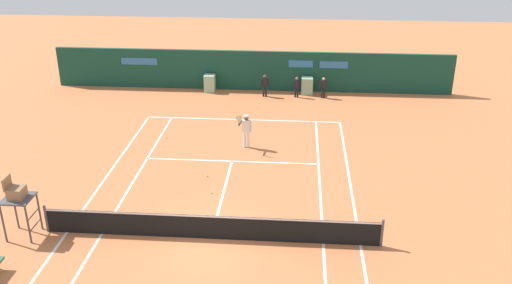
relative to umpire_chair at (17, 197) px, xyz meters
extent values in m
plane|color=#C67042|center=(6.75, 0.31, -1.58)|extent=(80.00, 80.00, 0.00)
cube|color=white|center=(6.75, 12.01, -1.57)|extent=(10.60, 0.10, 0.01)
cube|color=white|center=(1.45, 0.31, -1.57)|extent=(0.10, 23.40, 0.01)
cube|color=white|center=(2.75, 0.31, -1.57)|extent=(0.10, 23.40, 0.01)
cube|color=white|center=(10.75, 0.31, -1.57)|extent=(0.10, 23.40, 0.01)
cube|color=white|center=(12.05, 0.31, -1.57)|extent=(0.10, 23.40, 0.01)
cube|color=white|center=(6.75, 6.71, -1.57)|extent=(8.00, 0.10, 0.01)
cube|color=white|center=(6.75, 3.51, -1.57)|extent=(0.10, 6.40, 0.01)
cube|color=white|center=(6.75, 11.86, -1.57)|extent=(0.10, 0.24, 0.01)
cylinder|color=#4C4C51|center=(0.75, 0.31, -1.04)|extent=(0.10, 0.10, 1.07)
cylinder|color=#4C4C51|center=(12.75, 0.31, -1.04)|extent=(0.10, 0.10, 1.07)
cube|color=black|center=(6.75, 0.31, -1.10)|extent=(12.00, 0.03, 0.95)
cube|color=white|center=(6.75, 0.31, -0.66)|extent=(12.00, 0.04, 0.06)
cube|color=#144233|center=(6.75, 17.31, -0.32)|extent=(25.00, 0.24, 2.51)
cube|color=#2D6BA8|center=(11.88, 17.17, 0.21)|extent=(1.75, 0.02, 0.44)
cube|color=#2D6BA8|center=(9.84, 17.17, 0.22)|extent=(1.50, 0.02, 0.44)
cube|color=#2D6BA8|center=(-0.38, 17.17, 0.16)|extent=(2.32, 0.02, 0.44)
cube|color=#8CB793|center=(4.17, 16.76, -1.04)|extent=(0.66, 0.70, 1.07)
cube|color=#8CB793|center=(10.28, 16.76, -1.05)|extent=(0.70, 0.70, 1.05)
cylinder|color=#47474C|center=(0.46, 0.45, -0.83)|extent=(0.07, 0.07, 1.50)
cylinder|color=#47474C|center=(0.46, -0.45, -0.83)|extent=(0.07, 0.07, 1.50)
cylinder|color=#47474C|center=(-0.44, 0.45, -0.83)|extent=(0.07, 0.07, 1.50)
cylinder|color=#47474C|center=(-0.44, -0.45, -0.83)|extent=(0.07, 0.07, 1.50)
cylinder|color=#47474C|center=(0.46, 0.00, -1.13)|extent=(0.04, 0.81, 0.04)
cylinder|color=#47474C|center=(0.46, 0.00, -0.68)|extent=(0.04, 0.81, 0.04)
cube|color=#47474C|center=(0.01, 0.00, -0.05)|extent=(1.00, 1.00, 0.06)
cube|color=olive|center=(0.01, 0.00, 0.18)|extent=(0.52, 0.56, 0.40)
cube|color=olive|center=(-0.28, 0.00, 0.56)|extent=(0.06, 0.56, 0.45)
cylinder|color=white|center=(7.36, 8.33, -1.16)|extent=(0.14, 0.14, 0.84)
cylinder|color=white|center=(7.18, 8.35, -1.16)|extent=(0.14, 0.14, 0.84)
cube|color=white|center=(7.27, 8.34, -0.44)|extent=(0.40, 0.25, 0.59)
sphere|color=brown|center=(7.27, 8.34, -0.03)|extent=(0.23, 0.23, 0.23)
cylinder|color=white|center=(7.27, 8.34, 0.05)|extent=(0.22, 0.22, 0.06)
cylinder|color=white|center=(7.50, 8.32, -0.48)|extent=(0.09, 0.09, 0.57)
cylinder|color=brown|center=(7.01, 8.09, -0.20)|extent=(0.15, 0.57, 0.09)
cylinder|color=black|center=(6.98, 7.81, -0.09)|extent=(0.03, 0.03, 0.22)
torus|color=yellow|center=(6.98, 7.81, 0.16)|extent=(0.30, 0.06, 0.30)
cylinder|color=silver|center=(6.98, 7.81, 0.16)|extent=(0.26, 0.03, 0.26)
cylinder|color=black|center=(11.33, 16.06, -1.25)|extent=(0.11, 0.11, 0.66)
cylinder|color=black|center=(11.18, 16.03, -1.25)|extent=(0.11, 0.11, 0.66)
cube|color=black|center=(11.25, 16.04, -0.69)|extent=(0.32, 0.21, 0.46)
sphere|color=tan|center=(11.25, 16.04, -0.37)|extent=(0.18, 0.18, 0.18)
cylinder|color=black|center=(11.43, 16.07, -0.72)|extent=(0.07, 0.07, 0.44)
cylinder|color=black|center=(11.07, 16.01, -0.72)|extent=(0.07, 0.07, 0.44)
cylinder|color=black|center=(9.70, 16.04, -1.25)|extent=(0.11, 0.11, 0.65)
cylinder|color=black|center=(9.56, 16.04, -1.25)|extent=(0.11, 0.11, 0.65)
cube|color=black|center=(9.63, 16.04, -0.70)|extent=(0.30, 0.17, 0.45)
sphere|color=#8C664C|center=(9.63, 16.04, -0.38)|extent=(0.18, 0.18, 0.18)
cylinder|color=black|center=(9.81, 16.04, -0.73)|extent=(0.07, 0.07, 0.44)
cylinder|color=black|center=(9.45, 16.05, -0.73)|extent=(0.07, 0.07, 0.44)
cylinder|color=black|center=(7.76, 16.06, -1.23)|extent=(0.11, 0.11, 0.70)
cylinder|color=black|center=(7.61, 16.03, -1.23)|extent=(0.11, 0.11, 0.70)
cube|color=black|center=(7.68, 16.04, -0.63)|extent=(0.34, 0.23, 0.49)
sphere|color=brown|center=(7.68, 16.04, -0.29)|extent=(0.19, 0.19, 0.19)
cylinder|color=black|center=(7.87, 16.08, -0.67)|extent=(0.07, 0.07, 0.47)
cylinder|color=black|center=(7.49, 16.00, -0.67)|extent=(0.07, 0.07, 0.47)
sphere|color=#CCE033|center=(5.84, 5.11, -1.54)|extent=(0.07, 0.07, 0.07)
sphere|color=#CCE033|center=(3.12, 9.15, -1.54)|extent=(0.07, 0.07, 0.07)
sphere|color=#CCE033|center=(6.26, 3.62, -1.54)|extent=(0.07, 0.07, 0.07)
camera|label=1|loc=(9.65, -16.18, 9.53)|focal=38.70mm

